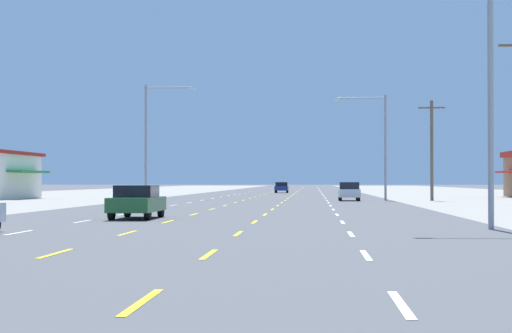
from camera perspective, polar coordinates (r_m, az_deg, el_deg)
name	(u,v)px	position (r m, az deg, el deg)	size (l,w,h in m)	color
ground_plane	(264,201)	(70.65, 0.51, -2.30)	(572.00, 572.00, 0.00)	#4C4C4F
lane_markings	(281,194)	(109.10, 1.68, -1.82)	(10.64, 227.60, 0.01)	white
sedan_inner_left_mid	(137,201)	(37.63, -7.96, -2.32)	(1.80, 4.50, 1.46)	#235B2D
hatchback_far_right_midfar	(349,191)	(71.11, 6.24, -1.66)	(1.72, 3.90, 1.54)	silver
sedan_center_turn_far	(282,187)	(116.78, 1.73, -1.40)	(1.80, 4.50, 1.46)	navy
streetlight_right_row_0	(480,74)	(30.31, 14.74, 6.01)	(3.64, 0.26, 9.23)	gray
streetlight_left_row_1	(151,133)	(73.19, -7.04, 2.23)	(4.38, 0.26, 9.84)	gray
streetlight_right_row_1	(380,138)	(72.07, 8.26, 1.88)	(4.37, 0.26, 8.86)	gray
utility_pole_right_row_1	(432,148)	(72.27, 11.67, 1.20)	(2.20, 0.26, 8.33)	brown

